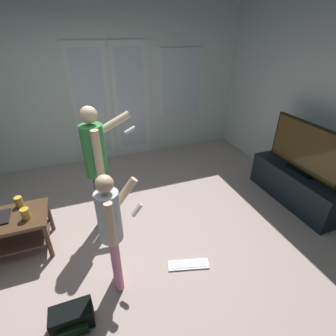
% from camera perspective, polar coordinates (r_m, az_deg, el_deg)
% --- Properties ---
extents(ground_plane, '(5.93, 4.86, 0.02)m').
position_cam_1_polar(ground_plane, '(3.14, -11.55, -17.18)').
color(ground_plane, '#BCA39A').
extents(wall_back_with_doors, '(5.93, 0.09, 2.74)m').
position_cam_1_polar(wall_back_with_doors, '(4.67, -17.74, 16.88)').
color(wall_back_with_doors, silver).
rests_on(wall_back_with_doors, ground_plane).
extents(wall_right_plain, '(0.06, 4.86, 2.71)m').
position_cam_1_polar(wall_right_plain, '(3.90, 34.13, 11.30)').
color(wall_right_plain, silver).
rests_on(wall_right_plain, ground_plane).
extents(tv_stand, '(0.42, 1.40, 0.49)m').
position_cam_1_polar(tv_stand, '(4.05, 27.06, -3.76)').
color(tv_stand, black).
rests_on(tv_stand, ground_plane).
extents(flat_screen_tv, '(0.08, 1.13, 0.70)m').
position_cam_1_polar(flat_screen_tv, '(3.79, 29.05, 3.90)').
color(flat_screen_tv, black).
rests_on(flat_screen_tv, tv_stand).
extents(person_adult, '(0.66, 0.49, 1.56)m').
position_cam_1_polar(person_adult, '(2.92, -15.92, 1.70)').
color(person_adult, navy).
rests_on(person_adult, ground_plane).
extents(person_child, '(0.42, 0.34, 1.26)m').
position_cam_1_polar(person_child, '(2.26, -12.79, -12.75)').
color(person_child, pink).
rests_on(person_child, ground_plane).
extents(backpack, '(0.35, 0.22, 0.20)m').
position_cam_1_polar(backpack, '(2.60, -21.10, -29.43)').
color(backpack, black).
rests_on(backpack, ground_plane).
extents(loose_keyboard, '(0.46, 0.24, 0.02)m').
position_cam_1_polar(loose_keyboard, '(2.90, 4.68, -21.20)').
color(loose_keyboard, white).
rests_on(loose_keyboard, ground_plane).
extents(cup_near_edge, '(0.08, 0.08, 0.12)m').
position_cam_1_polar(cup_near_edge, '(3.30, -30.96, -6.61)').
color(cup_near_edge, gold).
rests_on(cup_near_edge, coffee_table).
extents(cup_by_laptop, '(0.09, 0.09, 0.13)m').
position_cam_1_polar(cup_by_laptop, '(3.06, -29.83, -9.07)').
color(cup_by_laptop, gold).
rests_on(cup_by_laptop, coffee_table).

